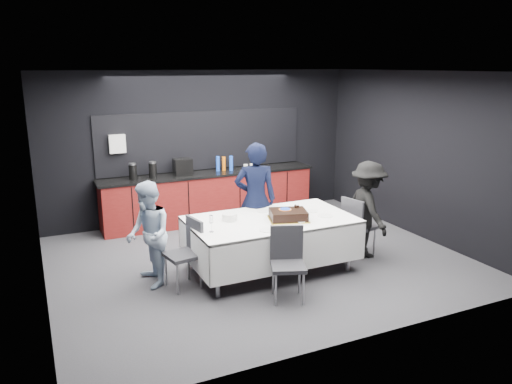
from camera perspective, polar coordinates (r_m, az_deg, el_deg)
ground at (r=7.67m, az=0.32°, el=-7.79°), size 6.00×6.00×0.00m
room_shell at (r=7.18m, az=0.34°, el=6.08°), size 6.04×5.04×2.82m
kitchenette at (r=9.45m, az=-5.47°, el=-0.10°), size 4.10×0.64×2.05m
party_table at (r=7.11m, az=1.69°, el=-4.10°), size 2.32×1.32×0.78m
cake_assembly at (r=7.01m, az=3.71°, el=-2.63°), size 0.65×0.58×0.17m
plate_stack at (r=6.98m, az=-3.04°, el=-2.86°), size 0.21×0.21×0.10m
loose_plate_near at (r=6.57m, az=1.33°, el=-4.37°), size 0.22×0.22×0.01m
loose_plate_right_a at (r=7.45m, az=6.32°, el=-2.17°), size 0.20×0.20×0.01m
loose_plate_right_b at (r=7.25m, az=7.92°, el=-2.69°), size 0.22×0.22×0.01m
loose_plate_far at (r=7.41m, az=0.86°, el=-2.17°), size 0.21×0.21×0.01m
fork_pile at (r=6.91m, az=5.33°, el=-3.39°), size 0.16×0.10×0.02m
champagne_flute at (r=6.49m, az=-5.15°, el=-3.24°), size 0.06×0.06×0.22m
chair_left at (r=6.71m, az=-7.81°, el=-6.35°), size 0.49×0.49×0.92m
chair_right at (r=7.84m, az=11.39°, el=-3.43°), size 0.51×0.51×0.92m
chair_near at (r=6.34m, az=3.61°, el=-7.49°), size 0.54×0.54×0.92m
person_center at (r=7.65m, az=-0.07°, el=-0.86°), size 0.75×0.62×1.77m
person_left at (r=6.76m, az=-12.20°, el=-4.80°), size 0.54×0.69×1.43m
person_right at (r=7.81m, az=12.65°, el=-1.96°), size 0.69×1.03×1.49m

